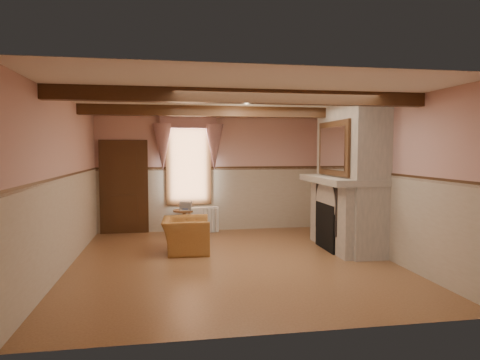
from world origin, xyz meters
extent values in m
cube|color=brown|center=(0.00, 0.00, 0.00)|extent=(5.50, 6.00, 0.01)
cube|color=silver|center=(0.00, 0.00, 2.80)|extent=(5.50, 6.00, 0.01)
cube|color=tan|center=(0.00, 3.00, 1.40)|extent=(5.50, 0.02, 2.80)
cube|color=tan|center=(0.00, -3.00, 1.40)|extent=(5.50, 0.02, 2.80)
cube|color=tan|center=(-2.75, 0.00, 1.40)|extent=(0.02, 6.00, 2.80)
cube|color=tan|center=(2.75, 0.00, 1.40)|extent=(0.02, 6.00, 2.80)
cube|color=black|center=(2.00, 0.60, 0.45)|extent=(0.20, 0.95, 0.90)
imported|color=#9E662D|center=(-0.77, 0.84, 0.32)|extent=(0.92, 1.04, 0.65)
cylinder|color=brown|center=(-0.73, 2.70, 0.28)|extent=(0.62, 0.62, 0.55)
cube|color=#B7AD8C|center=(-0.69, 2.67, 0.65)|extent=(0.31, 0.36, 0.20)
cube|color=white|center=(-0.28, 2.70, 0.30)|extent=(0.72, 0.37, 0.60)
imported|color=brown|center=(2.24, 0.52, 1.46)|extent=(0.35, 0.35, 0.08)
cube|color=#321E0D|center=(2.24, 1.40, 1.52)|extent=(0.14, 0.24, 0.20)
cylinder|color=gold|center=(2.24, 1.29, 1.56)|extent=(0.11, 0.11, 0.28)
cylinder|color=#A51414|center=(2.24, -0.02, 1.50)|extent=(0.06, 0.06, 0.16)
cylinder|color=gold|center=(2.24, 0.05, 1.48)|extent=(0.06, 0.06, 0.12)
cube|color=gray|center=(2.42, 0.60, 1.40)|extent=(0.85, 2.00, 2.80)
cube|color=gray|center=(2.24, 0.60, 1.36)|extent=(1.05, 2.05, 0.12)
cube|color=silver|center=(2.06, 0.60, 1.97)|extent=(0.06, 1.44, 1.04)
cube|color=black|center=(-2.10, 2.94, 1.05)|extent=(1.10, 0.10, 2.10)
cube|color=white|center=(-0.60, 2.97, 1.65)|extent=(1.06, 0.08, 2.02)
cube|color=gray|center=(-0.60, 2.88, 2.25)|extent=(1.30, 0.14, 1.40)
cube|color=black|center=(0.00, -1.20, 2.70)|extent=(5.50, 0.18, 0.20)
cube|color=black|center=(0.00, 1.20, 2.70)|extent=(5.50, 0.18, 0.20)
camera|label=1|loc=(-1.11, -7.25, 1.94)|focal=32.00mm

